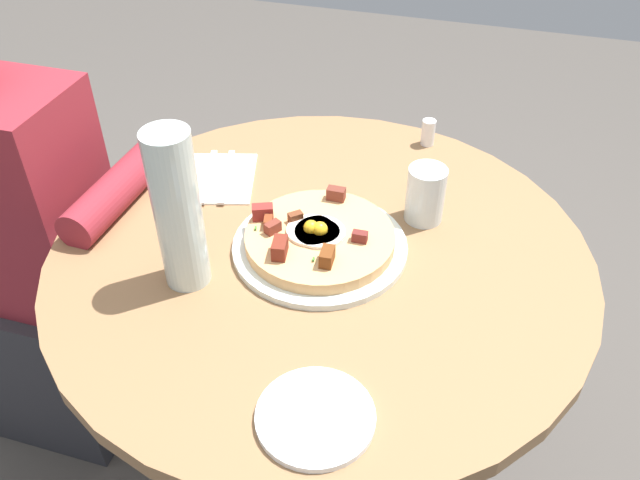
# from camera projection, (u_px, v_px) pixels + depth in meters

# --- Properties ---
(dining_table) EXTENTS (0.92, 0.92, 0.74)m
(dining_table) POSITION_uv_depth(u_px,v_px,m) (320.00, 320.00, 1.23)
(dining_table) COLOR olive
(dining_table) RESTS_ON ground_plane
(person_seated) EXTENTS (0.51, 0.28, 1.14)m
(person_seated) POSITION_uv_depth(u_px,v_px,m) (29.00, 265.00, 1.43)
(person_seated) COLOR #2D2D33
(person_seated) RESTS_ON ground_plane
(pizza_plate) EXTENTS (0.30, 0.30, 0.01)m
(pizza_plate) POSITION_uv_depth(u_px,v_px,m) (320.00, 246.00, 1.11)
(pizza_plate) COLOR silver
(pizza_plate) RESTS_ON dining_table
(breakfast_pizza) EXTENTS (0.25, 0.25, 0.05)m
(breakfast_pizza) POSITION_uv_depth(u_px,v_px,m) (318.00, 237.00, 1.10)
(breakfast_pizza) COLOR tan
(breakfast_pizza) RESTS_ON pizza_plate
(bread_plate) EXTENTS (0.16, 0.16, 0.01)m
(bread_plate) POSITION_uv_depth(u_px,v_px,m) (315.00, 417.00, 0.85)
(bread_plate) COLOR white
(bread_plate) RESTS_ON dining_table
(napkin) EXTENTS (0.18, 0.20, 0.00)m
(napkin) POSITION_uv_depth(u_px,v_px,m) (218.00, 178.00, 1.28)
(napkin) COLOR white
(napkin) RESTS_ON dining_table
(fork) EXTENTS (0.06, 0.18, 0.00)m
(fork) POSITION_uv_depth(u_px,v_px,m) (227.00, 176.00, 1.27)
(fork) COLOR silver
(fork) RESTS_ON napkin
(knife) EXTENTS (0.06, 0.18, 0.00)m
(knife) POSITION_uv_depth(u_px,v_px,m) (208.00, 176.00, 1.27)
(knife) COLOR silver
(knife) RESTS_ON napkin
(water_glass) EXTENTS (0.07, 0.07, 0.10)m
(water_glass) POSITION_uv_depth(u_px,v_px,m) (425.00, 194.00, 1.15)
(water_glass) COLOR silver
(water_glass) RESTS_ON dining_table
(water_bottle) EXTENTS (0.07, 0.07, 0.27)m
(water_bottle) POSITION_uv_depth(u_px,v_px,m) (178.00, 211.00, 0.97)
(water_bottle) COLOR silver
(water_bottle) RESTS_ON dining_table
(salt_shaker) EXTENTS (0.03, 0.03, 0.06)m
(salt_shaker) POSITION_uv_depth(u_px,v_px,m) (428.00, 132.00, 1.36)
(salt_shaker) COLOR white
(salt_shaker) RESTS_ON dining_table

